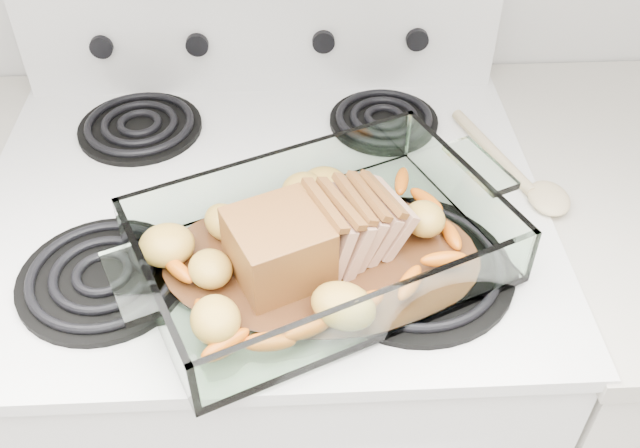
{
  "coord_description": "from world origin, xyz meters",
  "views": [
    {
      "loc": [
        0.05,
        0.89,
        1.58
      ],
      "look_at": [
        0.08,
        1.52,
        0.99
      ],
      "focal_mm": 40.0,
      "sensor_mm": 36.0,
      "label": 1
    }
  ],
  "objects_px": {
    "counter_right": "(630,372)",
    "baking_dish": "(321,251)",
    "electric_range": "(275,381)",
    "pork_roast": "(303,235)"
  },
  "relations": [
    {
      "from": "counter_right",
      "to": "baking_dish",
      "type": "xyz_separation_m",
      "value": [
        -0.59,
        -0.15,
        0.5
      ]
    },
    {
      "from": "electric_range",
      "to": "pork_roast",
      "type": "bearing_deg",
      "value": -70.43
    },
    {
      "from": "electric_range",
      "to": "counter_right",
      "type": "distance_m",
      "value": 0.67
    },
    {
      "from": "baking_dish",
      "to": "pork_roast",
      "type": "bearing_deg",
      "value": 156.16
    },
    {
      "from": "counter_right",
      "to": "electric_range",
      "type": "bearing_deg",
      "value": 179.9
    },
    {
      "from": "baking_dish",
      "to": "pork_roast",
      "type": "xyz_separation_m",
      "value": [
        -0.02,
        0.0,
        0.03
      ]
    },
    {
      "from": "pork_roast",
      "to": "counter_right",
      "type": "bearing_deg",
      "value": 12.84
    },
    {
      "from": "counter_right",
      "to": "pork_roast",
      "type": "xyz_separation_m",
      "value": [
        -0.61,
        -0.15,
        0.53
      ]
    },
    {
      "from": "electric_range",
      "to": "counter_right",
      "type": "height_order",
      "value": "electric_range"
    },
    {
      "from": "counter_right",
      "to": "baking_dish",
      "type": "relative_size",
      "value": 2.2
    }
  ]
}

